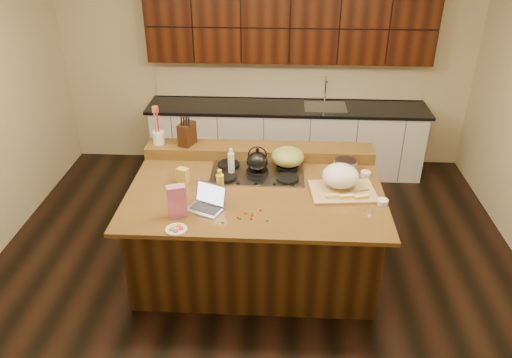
{
  "coord_description": "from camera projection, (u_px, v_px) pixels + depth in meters",
  "views": [
    {
      "loc": [
        0.22,
        -4.07,
        3.28
      ],
      "look_at": [
        0.0,
        0.05,
        1.0
      ],
      "focal_mm": 35.0,
      "sensor_mm": 36.0,
      "label": 1
    }
  ],
  "objects": [
    {
      "name": "room",
      "position": [
        256.0,
        148.0,
        4.5
      ],
      "size": [
        5.52,
        5.02,
        2.72
      ],
      "color": "black",
      "rests_on": "ground"
    },
    {
      "name": "island",
      "position": [
        256.0,
        229.0,
        4.93
      ],
      "size": [
        2.4,
        1.6,
        0.92
      ],
      "color": "black",
      "rests_on": "ground"
    },
    {
      "name": "back_ledge",
      "position": [
        259.0,
        151.0,
        5.29
      ],
      "size": [
        2.4,
        0.3,
        0.12
      ],
      "primitive_type": "cube",
      "color": "black",
      "rests_on": "island"
    },
    {
      "name": "cooktop",
      "position": [
        257.0,
        173.0,
        4.96
      ],
      "size": [
        0.92,
        0.52,
        0.05
      ],
      "color": "gray",
      "rests_on": "island"
    },
    {
      "name": "back_counter",
      "position": [
        287.0,
        102.0,
        6.61
      ],
      "size": [
        3.7,
        0.66,
        2.4
      ],
      "color": "silver",
      "rests_on": "ground"
    },
    {
      "name": "kettle",
      "position": [
        257.0,
        161.0,
        4.9
      ],
      "size": [
        0.22,
        0.22,
        0.19
      ],
      "primitive_type": "ellipsoid",
      "rotation": [
        0.0,
        0.0,
        -0.04
      ],
      "color": "black",
      "rests_on": "cooktop"
    },
    {
      "name": "green_bowl",
      "position": [
        288.0,
        157.0,
        5.0
      ],
      "size": [
        0.36,
        0.36,
        0.18
      ],
      "primitive_type": "ellipsoid",
      "rotation": [
        0.0,
        0.0,
        -0.08
      ],
      "color": "olive",
      "rests_on": "cooktop"
    },
    {
      "name": "laptop",
      "position": [
        208.0,
        202.0,
        4.4
      ],
      "size": [
        0.37,
        0.34,
        0.21
      ],
      "rotation": [
        0.0,
        0.0,
        -0.43
      ],
      "color": "#B7B7BC",
      "rests_on": "island"
    },
    {
      "name": "oil_bottle",
      "position": [
        220.0,
        188.0,
        4.45
      ],
      "size": [
        0.09,
        0.09,
        0.27
      ],
      "primitive_type": "cylinder",
      "rotation": [
        0.0,
        0.0,
        0.25
      ],
      "color": "gold",
      "rests_on": "island"
    },
    {
      "name": "vinegar_bottle",
      "position": [
        231.0,
        165.0,
        4.87
      ],
      "size": [
        0.07,
        0.07,
        0.25
      ],
      "primitive_type": "cylinder",
      "rotation": [
        0.0,
        0.0,
        -0.05
      ],
      "color": "silver",
      "rests_on": "island"
    },
    {
      "name": "wooden_tray",
      "position": [
        341.0,
        179.0,
        4.65
      ],
      "size": [
        0.64,
        0.51,
        0.24
      ],
      "rotation": [
        0.0,
        0.0,
        0.1
      ],
      "color": "tan",
      "rests_on": "island"
    },
    {
      "name": "ramekin_a",
      "position": [
        383.0,
        202.0,
        4.46
      ],
      "size": [
        0.12,
        0.12,
        0.04
      ],
      "primitive_type": "cylinder",
      "rotation": [
        0.0,
        0.0,
        0.28
      ],
      "color": "white",
      "rests_on": "island"
    },
    {
      "name": "ramekin_b",
      "position": [
        346.0,
        175.0,
        4.91
      ],
      "size": [
        0.12,
        0.12,
        0.04
      ],
      "primitive_type": "cylinder",
      "rotation": [
        0.0,
        0.0,
        -0.23
      ],
      "color": "white",
      "rests_on": "island"
    },
    {
      "name": "ramekin_c",
      "position": [
        366.0,
        174.0,
        4.93
      ],
      "size": [
        0.12,
        0.12,
        0.04
      ],
      "primitive_type": "cylinder",
      "rotation": [
        0.0,
        0.0,
        -0.23
      ],
      "color": "white",
      "rests_on": "island"
    },
    {
      "name": "strainer_bowl",
      "position": [
        345.0,
        166.0,
        5.02
      ],
      "size": [
        0.27,
        0.27,
        0.09
      ],
      "primitive_type": "cylinder",
      "rotation": [
        0.0,
        0.0,
        -0.12
      ],
      "color": "#996B3F",
      "rests_on": "island"
    },
    {
      "name": "kitchen_timer",
      "position": [
        370.0,
        209.0,
        4.34
      ],
      "size": [
        0.1,
        0.1,
        0.07
      ],
      "primitive_type": "cone",
      "rotation": [
        0.0,
        0.0,
        -0.24
      ],
      "color": "silver",
      "rests_on": "island"
    },
    {
      "name": "pink_bag",
      "position": [
        177.0,
        201.0,
        4.23
      ],
      "size": [
        0.18,
        0.13,
        0.29
      ],
      "primitive_type": "cube",
      "rotation": [
        0.0,
        0.0,
        0.36
      ],
      "color": "#CC608C",
      "rests_on": "island"
    },
    {
      "name": "candy_plate",
      "position": [
        176.0,
        229.0,
        4.12
      ],
      "size": [
        0.18,
        0.18,
        0.01
      ],
      "primitive_type": "cylinder",
      "rotation": [
        0.0,
        0.0,
        -0.01
      ],
      "color": "white",
      "rests_on": "island"
    },
    {
      "name": "package_box",
      "position": [
        183.0,
        175.0,
        4.78
      ],
      "size": [
        0.13,
        0.11,
        0.15
      ],
      "primitive_type": "cube",
      "rotation": [
        0.0,
        0.0,
        -0.42
      ],
      "color": "gold",
      "rests_on": "island"
    },
    {
      "name": "utensil_crock",
      "position": [
        159.0,
        138.0,
        5.28
      ],
      "size": [
        0.15,
        0.15,
        0.14
      ],
      "primitive_type": "cylinder",
      "rotation": [
        0.0,
        0.0,
        0.26
      ],
      "color": "white",
      "rests_on": "back_ledge"
    },
    {
      "name": "knife_block",
      "position": [
        187.0,
        134.0,
        5.24
      ],
      "size": [
        0.18,
        0.23,
        0.24
      ],
      "primitive_type": "cube",
      "rotation": [
        0.0,
        0.0,
        -0.36
      ],
      "color": "black",
      "rests_on": "back_ledge"
    },
    {
      "name": "gumdrop_0",
      "position": [
        245.0,
        213.0,
        4.33
      ],
      "size": [
        0.02,
        0.02,
        0.02
      ],
      "primitive_type": "ellipsoid",
      "color": "red",
      "rests_on": "island"
    },
    {
      "name": "gumdrop_1",
      "position": [
        246.0,
        212.0,
        4.33
      ],
      "size": [
        0.02,
        0.02,
        0.02
      ],
      "primitive_type": "ellipsoid",
      "color": "#198C26",
      "rests_on": "island"
    },
    {
      "name": "gumdrop_2",
      "position": [
        260.0,
        210.0,
        4.37
      ],
      "size": [
        0.02,
        0.02,
        0.02
      ],
      "primitive_type": "ellipsoid",
      "color": "red",
      "rests_on": "island"
    },
    {
      "name": "gumdrop_3",
      "position": [
        240.0,
        218.0,
        4.25
      ],
      "size": [
        0.02,
        0.02,
        0.02
      ],
      "primitive_type": "ellipsoid",
      "color": "#198C26",
      "rests_on": "island"
    },
    {
      "name": "gumdrop_4",
      "position": [
        252.0,
        215.0,
        4.3
      ],
      "size": [
        0.02,
        0.02,
        0.02
      ],
      "primitive_type": "ellipsoid",
      "color": "red",
      "rests_on": "island"
    },
    {
      "name": "gumdrop_5",
      "position": [
        252.0,
        212.0,
        4.33
      ],
      "size": [
        0.02,
        0.02,
        0.02
      ],
      "primitive_type": "ellipsoid",
      "color": "#198C26",
      "rests_on": "island"
    },
    {
      "name": "gumdrop_6",
      "position": [
        238.0,
        217.0,
        4.27
      ],
      "size": [
        0.02,
        0.02,
        0.02
      ],
      "primitive_type": "ellipsoid",
      "color": "red",
      "rests_on": "island"
    },
    {
      "name": "gumdrop_7",
      "position": [
        223.0,
        222.0,
        4.2
      ],
      "size": [
        0.02,
        0.02,
        0.02
      ],
      "primitive_type": "ellipsoid",
      "color": "#198C26",
      "rests_on": "island"
    },
    {
      "name": "gumdrop_8",
      "position": [
        251.0,
        219.0,
        4.25
      ],
      "size": [
        0.02,
        0.02,
        0.02
      ],
      "primitive_type": "ellipsoid",
      "color": "red",
      "rests_on": "island"
    },
    {
      "name": "gumdrop_9",
      "position": [
        268.0,
        220.0,
        4.23
      ],
      "size": [
        0.02,
        0.02,
        0.02
      ],
      "primitive_type": "ellipsoid",
      "color": "#198C26",
      "rests_on": "island"
    }
  ]
}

